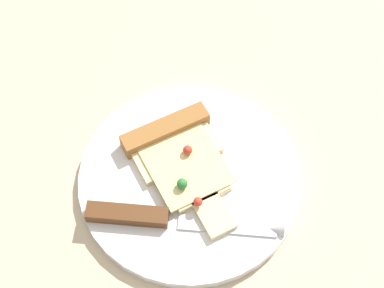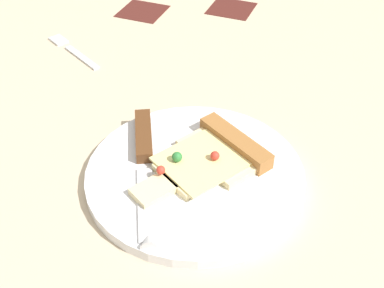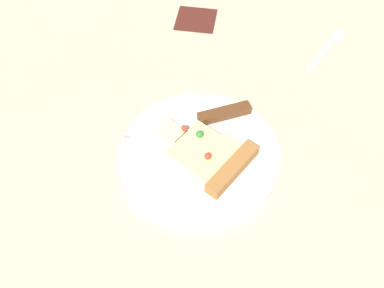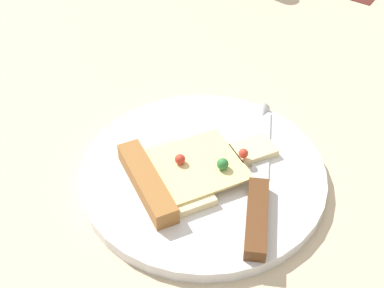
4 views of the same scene
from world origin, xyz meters
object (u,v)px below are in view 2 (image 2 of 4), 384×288
(pizza_slice, at_px, (210,158))
(knife, at_px, (145,158))
(fork, at_px, (72,49))
(plate, at_px, (195,175))

(pizza_slice, relative_size, knife, 0.85)
(pizza_slice, relative_size, fork, 1.32)
(pizza_slice, bearing_deg, knife, 50.59)
(pizza_slice, bearing_deg, fork, -1.08)
(plate, distance_m, pizza_slice, 0.03)
(plate, height_order, pizza_slice, pizza_slice)
(plate, xyz_separation_m, pizza_slice, (0.01, 0.02, 0.02))
(plate, bearing_deg, fork, 145.22)
(pizza_slice, height_order, fork, pizza_slice)
(pizza_slice, bearing_deg, plate, 90.44)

